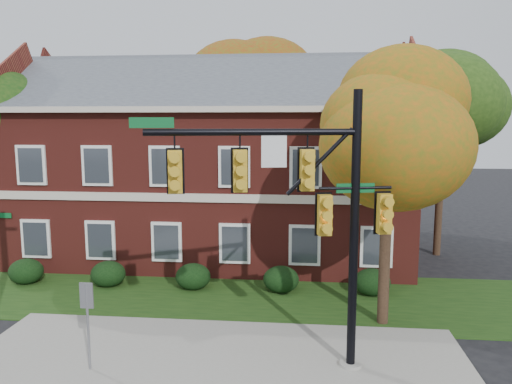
# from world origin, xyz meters

# --- Properties ---
(ground) EXTENTS (120.00, 120.00, 0.00)m
(ground) POSITION_xyz_m (0.00, 0.00, 0.00)
(ground) COLOR black
(ground) RESTS_ON ground
(sidewalk) EXTENTS (14.00, 5.00, 0.08)m
(sidewalk) POSITION_xyz_m (0.00, 1.00, 0.04)
(sidewalk) COLOR gray
(sidewalk) RESTS_ON ground
(grass_strip) EXTENTS (30.00, 6.00, 0.04)m
(grass_strip) POSITION_xyz_m (0.00, 6.00, 0.02)
(grass_strip) COLOR #193811
(grass_strip) RESTS_ON ground
(apartment_building) EXTENTS (18.80, 8.80, 9.74)m
(apartment_building) POSITION_xyz_m (-2.00, 11.95, 4.99)
(apartment_building) COLOR maroon
(apartment_building) RESTS_ON ground
(hedge_far_left) EXTENTS (1.40, 1.26, 1.05)m
(hedge_far_left) POSITION_xyz_m (-9.00, 6.70, 0.53)
(hedge_far_left) COLOR black
(hedge_far_left) RESTS_ON ground
(hedge_left) EXTENTS (1.40, 1.26, 1.05)m
(hedge_left) POSITION_xyz_m (-5.50, 6.70, 0.53)
(hedge_left) COLOR black
(hedge_left) RESTS_ON ground
(hedge_center) EXTENTS (1.40, 1.26, 1.05)m
(hedge_center) POSITION_xyz_m (-2.00, 6.70, 0.53)
(hedge_center) COLOR black
(hedge_center) RESTS_ON ground
(hedge_right) EXTENTS (1.40, 1.26, 1.05)m
(hedge_right) POSITION_xyz_m (1.50, 6.70, 0.53)
(hedge_right) COLOR black
(hedge_right) RESTS_ON ground
(hedge_far_right) EXTENTS (1.40, 1.26, 1.05)m
(hedge_far_right) POSITION_xyz_m (5.00, 6.70, 0.53)
(hedge_far_right) COLOR black
(hedge_far_right) RESTS_ON ground
(tree_near_right) EXTENTS (4.50, 4.25, 8.58)m
(tree_near_right) POSITION_xyz_m (5.22, 3.87, 6.67)
(tree_near_right) COLOR black
(tree_near_right) RESTS_ON ground
(tree_left_rear) EXTENTS (5.40, 5.10, 8.88)m
(tree_left_rear) POSITION_xyz_m (-11.73, 10.84, 6.68)
(tree_left_rear) COLOR black
(tree_left_rear) RESTS_ON ground
(tree_right_rear) EXTENTS (6.30, 5.95, 10.62)m
(tree_right_rear) POSITION_xyz_m (9.31, 12.81, 8.12)
(tree_right_rear) COLOR black
(tree_right_rear) RESTS_ON ground
(tree_far_rear) EXTENTS (6.84, 6.46, 11.52)m
(tree_far_rear) POSITION_xyz_m (-0.66, 19.79, 8.84)
(tree_far_rear) COLOR black
(tree_far_rear) RESTS_ON ground
(traffic_signal) EXTENTS (6.56, 1.64, 7.46)m
(traffic_signal) POSITION_xyz_m (2.37, 0.52, 4.63)
(traffic_signal) COLOR gray
(traffic_signal) RESTS_ON ground
(sign_post) EXTENTS (0.36, 0.07, 2.47)m
(sign_post) POSITION_xyz_m (-3.29, -0.04, 1.68)
(sign_post) COLOR slate
(sign_post) RESTS_ON ground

